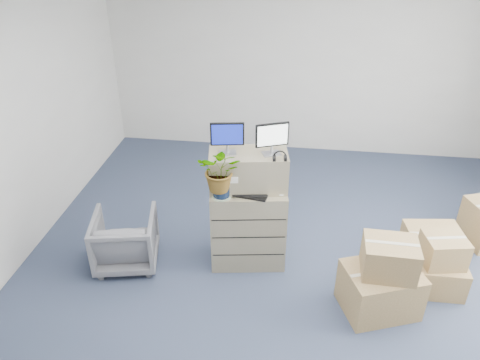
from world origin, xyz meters
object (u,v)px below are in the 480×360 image
filing_cabinet_lower (248,225)px  water_bottle (251,176)px  office_chair (125,237)px  monitor_left (227,136)px  monitor_right (272,137)px  potted_plant (221,175)px  keyboard (249,194)px

filing_cabinet_lower → water_bottle: size_ratio=3.83×
filing_cabinet_lower → office_chair: 1.37m
monitor_left → monitor_right: bearing=-4.7°
monitor_right → potted_plant: 0.63m
monitor_right → office_chair: monitor_right is taller
keyboard → monitor_right: bearing=48.2°
monitor_left → keyboard: monitor_left is taller
filing_cabinet_lower → potted_plant: size_ratio=1.91×
monitor_left → keyboard: size_ratio=0.85×
filing_cabinet_lower → water_bottle: bearing=63.8°
potted_plant → monitor_left: bearing=79.3°
monitor_left → keyboard: (0.24, -0.13, -0.58)m
filing_cabinet_lower → monitor_right: size_ratio=2.78×
keyboard → monitor_left: bearing=161.5°
filing_cabinet_lower → monitor_left: 1.09m
monitor_right → potted_plant: bearing=-176.1°
monitor_right → potted_plant: (-0.48, -0.24, -0.34)m
keyboard → office_chair: bearing=-165.1°
filing_cabinet_lower → monitor_right: monitor_right is taller
keyboard → office_chair: 1.50m
office_chair → filing_cabinet_lower: bearing=178.3°
monitor_right → office_chair: size_ratio=0.49×
filing_cabinet_lower → keyboard: bearing=-89.8°
keyboard → potted_plant: (-0.27, -0.07, 0.25)m
filing_cabinet_lower → water_bottle: water_bottle is taller
monitor_right → water_bottle: 0.52m
monitor_left → water_bottle: size_ratio=1.38×
monitor_left → potted_plant: bearing=-110.4°
water_bottle → office_chair: bearing=-167.3°
monitor_right → water_bottle: monitor_right is taller
keyboard → potted_plant: potted_plant is taller
monitor_right → office_chair: 1.99m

